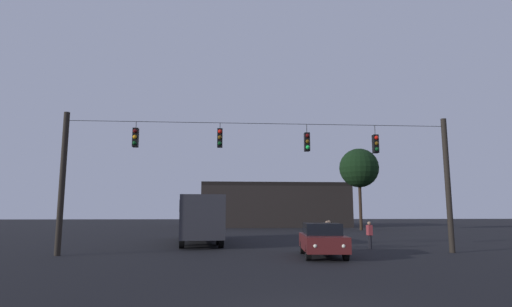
% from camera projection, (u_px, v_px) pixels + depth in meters
% --- Properties ---
extents(ground_plane, '(168.00, 168.00, 0.00)m').
position_uv_depth(ground_plane, '(248.00, 238.00, 31.74)').
color(ground_plane, black).
rests_on(ground_plane, ground).
extents(overhead_signal_span, '(19.60, 0.44, 6.92)m').
position_uv_depth(overhead_signal_span, '(262.00, 171.00, 20.11)').
color(overhead_signal_span, black).
rests_on(overhead_signal_span, ground).
extents(city_bus, '(3.49, 11.18, 3.00)m').
position_uv_depth(city_bus, '(200.00, 214.00, 27.16)').
color(city_bus, '#2D2D33').
rests_on(city_bus, ground).
extents(car_near_right, '(2.23, 4.47, 1.52)m').
position_uv_depth(car_near_right, '(322.00, 239.00, 18.51)').
color(car_near_right, '#511919').
rests_on(car_near_right, ground).
extents(pedestrian_crossing_left, '(0.26, 0.37, 1.51)m').
position_uv_depth(pedestrian_crossing_left, '(370.00, 233.00, 22.53)').
color(pedestrian_crossing_left, black).
rests_on(pedestrian_crossing_left, ground).
extents(pedestrian_crossing_center, '(0.32, 0.41, 1.55)m').
position_uv_depth(pedestrian_crossing_center, '(327.00, 233.00, 22.05)').
color(pedestrian_crossing_center, black).
rests_on(pedestrian_crossing_center, ground).
extents(pedestrian_crossing_right, '(0.31, 0.40, 1.56)m').
position_uv_depth(pedestrian_crossing_right, '(329.00, 232.00, 22.94)').
color(pedestrian_crossing_right, black).
rests_on(pedestrian_crossing_right, ground).
extents(corner_building, '(19.85, 12.43, 5.94)m').
position_uv_depth(corner_building, '(273.00, 205.00, 58.04)').
color(corner_building, black).
rests_on(corner_building, ground).
extents(tree_left_silhouette, '(4.46, 4.46, 9.27)m').
position_uv_depth(tree_left_silhouette, '(359.00, 168.00, 46.03)').
color(tree_left_silhouette, '#2D2116').
rests_on(tree_left_silhouette, ground).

